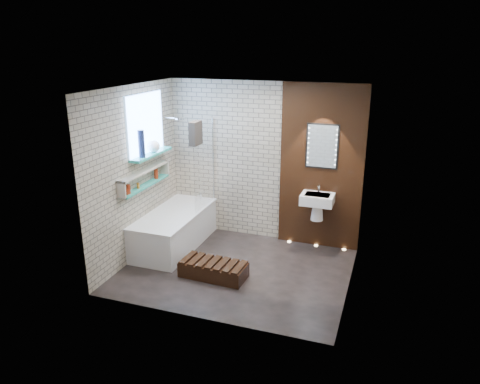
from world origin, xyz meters
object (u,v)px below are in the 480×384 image
at_px(led_mirror, 322,146).
at_px(walnut_step, 213,270).
at_px(bathtub, 175,229).
at_px(washbasin, 317,203).
at_px(bath_screen, 204,165).

distance_m(led_mirror, walnut_step, 2.48).
bearing_deg(bathtub, washbasin, 16.01).
xyz_separation_m(bathtub, bath_screen, (0.35, 0.44, 0.99)).
height_order(bathtub, led_mirror, led_mirror).
bearing_deg(led_mirror, bathtub, -160.22).
xyz_separation_m(bathtub, washbasin, (2.17, 0.62, 0.50)).
distance_m(bath_screen, led_mirror, 1.89).
height_order(bath_screen, walnut_step, bath_screen).
distance_m(bathtub, washbasin, 2.32).
bearing_deg(led_mirror, bath_screen, -169.34).
xyz_separation_m(washbasin, led_mirror, (0.00, 0.16, 0.86)).
height_order(bathtub, washbasin, washbasin).
bearing_deg(walnut_step, led_mirror, 52.16).
relative_size(washbasin, led_mirror, 0.83).
xyz_separation_m(bath_screen, led_mirror, (1.82, 0.34, 0.37)).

